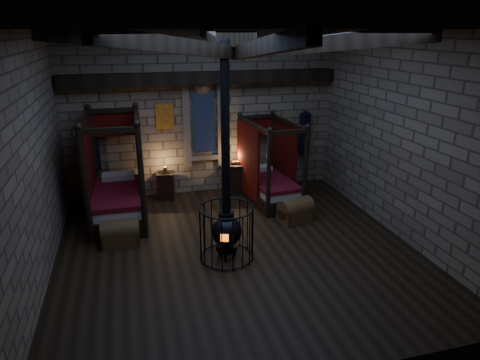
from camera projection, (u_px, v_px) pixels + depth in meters
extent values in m
cube|color=black|center=(237.00, 250.00, 8.61)|extent=(7.00, 7.00, 0.01)
cube|color=#847054|center=(203.00, 114.00, 11.10)|extent=(7.00, 0.02, 4.20)
cube|color=#847054|center=(316.00, 231.00, 4.72)|extent=(7.00, 0.02, 4.20)
cube|color=#847054|center=(32.00, 164.00, 7.07)|extent=(0.02, 7.00, 4.20)
cube|color=#847054|center=(402.00, 138.00, 8.76)|extent=(0.02, 7.00, 4.20)
cube|color=black|center=(236.00, 29.00, 7.21)|extent=(7.00, 7.00, 0.01)
cube|color=black|center=(203.00, 78.00, 10.62)|extent=(6.86, 0.35, 0.30)
cylinder|color=black|center=(236.00, 38.00, 7.26)|extent=(0.70, 0.70, 0.25)
cube|color=black|center=(204.00, 122.00, 11.12)|extent=(0.55, 0.04, 1.60)
cube|color=maroon|center=(164.00, 117.00, 10.82)|extent=(0.45, 0.03, 0.65)
cube|color=black|center=(93.00, 147.00, 10.49)|extent=(0.30, 0.10, 1.15)
cube|color=black|center=(304.00, 134.00, 11.85)|extent=(0.30, 0.10, 1.15)
cube|color=black|center=(120.00, 211.00, 9.95)|extent=(1.22, 2.30, 0.39)
cube|color=beige|center=(119.00, 199.00, 9.85)|extent=(1.09, 2.12, 0.24)
cube|color=maroon|center=(118.00, 193.00, 9.80)|extent=(1.16, 2.17, 0.11)
cube|color=beige|center=(118.00, 177.00, 10.52)|extent=(0.77, 0.40, 0.15)
cube|color=#590C07|center=(114.00, 124.00, 10.37)|extent=(1.21, 0.08, 0.60)
cylinder|color=black|center=(86.00, 189.00, 8.49)|extent=(0.12, 0.12, 2.41)
cylinder|color=black|center=(94.00, 158.00, 10.49)|extent=(0.12, 0.12, 2.41)
cylinder|color=black|center=(142.00, 184.00, 8.74)|extent=(0.12, 0.12, 2.41)
cylinder|color=black|center=(139.00, 155.00, 10.74)|extent=(0.12, 0.12, 2.41)
cube|color=#590C07|center=(90.00, 165.00, 9.77)|extent=(0.10, 1.64, 2.14)
cube|color=#590C07|center=(142.00, 162.00, 10.03)|extent=(0.10, 1.64, 2.14)
cube|color=black|center=(270.00, 195.00, 11.00)|extent=(1.20, 2.05, 0.34)
cube|color=beige|center=(270.00, 185.00, 10.91)|extent=(1.08, 1.89, 0.21)
cube|color=maroon|center=(270.00, 180.00, 10.87)|extent=(1.14, 1.93, 0.09)
cube|color=beige|center=(259.00, 169.00, 11.46)|extent=(0.69, 0.39, 0.13)
cube|color=#590C07|center=(256.00, 127.00, 11.33)|extent=(1.03, 0.15, 0.52)
cylinder|color=black|center=(269.00, 176.00, 9.72)|extent=(0.10, 0.10, 2.07)
cylinder|color=black|center=(240.00, 155.00, 11.38)|extent=(0.10, 0.10, 2.07)
cylinder|color=black|center=(305.00, 172.00, 10.03)|extent=(0.10, 0.10, 2.07)
cylinder|color=black|center=(272.00, 151.00, 11.69)|extent=(0.10, 0.10, 2.07)
cube|color=#590C07|center=(248.00, 160.00, 10.78)|extent=(0.20, 1.41, 1.83)
cube|color=#590C07|center=(283.00, 156.00, 11.11)|extent=(0.20, 1.41, 1.83)
cube|color=brown|center=(121.00, 237.00, 8.79)|extent=(0.77, 0.48, 0.31)
cylinder|color=brown|center=(120.00, 230.00, 8.74)|extent=(0.77, 0.48, 0.46)
cube|color=olive|center=(103.00, 239.00, 8.71)|extent=(0.06, 0.48, 0.33)
cube|color=olive|center=(138.00, 235.00, 8.87)|extent=(0.06, 0.48, 0.33)
cube|color=brown|center=(295.00, 214.00, 9.87)|extent=(0.86, 0.65, 0.32)
cylinder|color=brown|center=(296.00, 208.00, 9.82)|extent=(0.86, 0.65, 0.46)
cube|color=olive|center=(283.00, 218.00, 9.70)|extent=(0.18, 0.48, 0.33)
cube|color=olive|center=(307.00, 211.00, 10.04)|extent=(0.18, 0.48, 0.33)
cube|color=black|center=(166.00, 186.00, 11.10)|extent=(0.48, 0.46, 0.68)
cube|color=black|center=(165.00, 173.00, 10.98)|extent=(0.52, 0.51, 0.04)
cylinder|color=olive|center=(165.00, 170.00, 10.95)|extent=(0.10, 0.10, 0.16)
cube|color=black|center=(236.00, 179.00, 11.46)|extent=(0.54, 0.52, 0.78)
cube|color=black|center=(236.00, 165.00, 11.33)|extent=(0.59, 0.57, 0.04)
cube|color=brown|center=(236.00, 162.00, 11.30)|extent=(0.22, 0.18, 0.06)
cylinder|color=black|center=(227.00, 247.00, 8.23)|extent=(0.42, 0.42, 0.11)
sphere|color=black|center=(226.00, 231.00, 8.12)|extent=(0.59, 0.59, 0.59)
cylinder|color=black|center=(226.00, 216.00, 8.01)|extent=(0.29, 0.29, 0.15)
cube|color=#FF5914|center=(225.00, 238.00, 7.85)|extent=(0.15, 0.07, 0.15)
cylinder|color=black|center=(225.00, 132.00, 7.47)|extent=(0.16, 0.16, 3.10)
torus|color=black|center=(227.00, 256.00, 8.30)|extent=(1.04, 1.04, 0.03)
torus|color=black|center=(226.00, 208.00, 7.96)|extent=(1.04, 1.04, 0.03)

